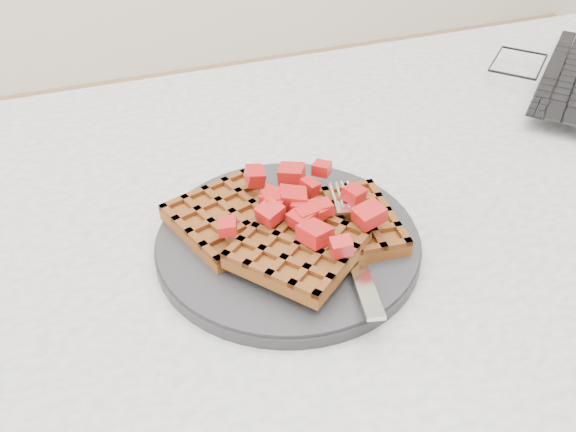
{
  "coord_description": "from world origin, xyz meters",
  "views": [
    {
      "loc": [
        -0.26,
        -0.46,
        1.16
      ],
      "look_at": [
        -0.1,
        -0.01,
        0.79
      ],
      "focal_mm": 40.0,
      "sensor_mm": 36.0,
      "label": 1
    }
  ],
  "objects": [
    {
      "name": "table",
      "position": [
        0.0,
        0.0,
        0.64
      ],
      "size": [
        1.2,
        0.8,
        0.75
      ],
      "color": "silver",
      "rests_on": "ground"
    },
    {
      "name": "plate",
      "position": [
        -0.1,
        -0.01,
        0.76
      ],
      "size": [
        0.26,
        0.26,
        0.02
      ],
      "primitive_type": "cylinder",
      "color": "#242427",
      "rests_on": "table"
    },
    {
      "name": "waffles",
      "position": [
        -0.1,
        -0.02,
        0.78
      ],
      "size": [
        0.22,
        0.21,
        0.03
      ],
      "color": "brown",
      "rests_on": "plate"
    },
    {
      "name": "strawberry_pile",
      "position": [
        -0.1,
        -0.01,
        0.8
      ],
      "size": [
        0.15,
        0.15,
        0.02
      ],
      "primitive_type": null,
      "color": "#900002",
      "rests_on": "waffles"
    },
    {
      "name": "fork",
      "position": [
        -0.05,
        -0.06,
        0.77
      ],
      "size": [
        0.06,
        0.18,
        0.02
      ],
      "primitive_type": null,
      "rotation": [
        0.0,
        0.0,
        -0.22
      ],
      "color": "silver",
      "rests_on": "plate"
    }
  ]
}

